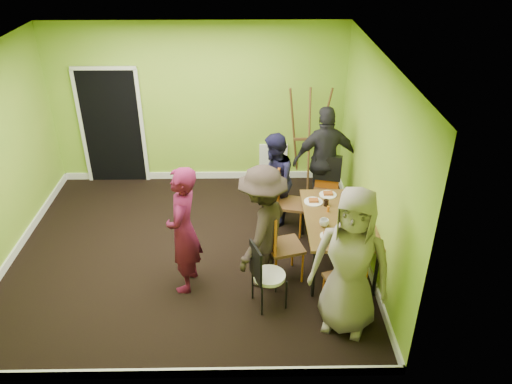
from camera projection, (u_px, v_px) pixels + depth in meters
ground at (190, 251)px, 7.23m from camera, size 5.00×5.00×0.00m
room_walls at (184, 190)px, 6.77m from camera, size 5.04×4.54×2.82m
dining_table at (338, 220)px, 6.65m from camera, size 0.90×1.50×0.75m
chair_left_far at (285, 197)px, 7.42m from camera, size 0.51×0.51×1.02m
chair_left_near at (279, 241)px, 6.42m from camera, size 0.54×0.54×1.05m
chair_back_end at (327, 175)px, 7.77m from camera, size 0.50×0.56×1.00m
chair_front_end at (348, 278)px, 5.86m from camera, size 0.50×0.50×0.96m
chair_bentwood at (265, 273)px, 6.01m from camera, size 0.46×0.45×0.91m
easel at (308, 137)px, 8.57m from camera, size 0.72×0.68×1.81m
plate_near_left at (313, 202)px, 6.96m from camera, size 0.26×0.26×0.01m
plate_near_right at (329, 236)px, 6.23m from camera, size 0.22×0.22×0.01m
plate_far_back at (328, 195)px, 7.13m from camera, size 0.25×0.25×0.01m
plate_far_front at (343, 240)px, 6.17m from camera, size 0.22×0.22×0.01m
plate_wall_back at (352, 208)px, 6.80m from camera, size 0.26×0.26×0.01m
plate_wall_front at (366, 225)px, 6.45m from camera, size 0.22×0.22×0.01m
thermos at (342, 210)px, 6.57m from camera, size 0.07×0.07×0.22m
blue_bottle at (361, 224)px, 6.30m from camera, size 0.08×0.08×0.19m
orange_bottle at (328, 209)px, 6.72m from camera, size 0.04×0.04×0.08m
glass_mid at (326, 203)px, 6.86m from camera, size 0.07×0.07×0.09m
glass_back at (343, 196)px, 7.02m from camera, size 0.06×0.06×0.09m
glass_front at (358, 234)px, 6.19m from camera, size 0.07×0.07×0.11m
cup_a at (324, 223)px, 6.42m from camera, size 0.12×0.12×0.10m
cup_b at (349, 213)px, 6.64m from camera, size 0.09×0.09×0.09m
person_standing at (183, 230)px, 6.17m from camera, size 0.49×0.67×1.71m
person_left_far at (274, 181)px, 7.52m from camera, size 0.62×0.76×1.48m
person_left_near at (263, 228)px, 6.24m from camera, size 1.02×1.25×1.68m
person_back_end at (325, 160)px, 7.82m from camera, size 1.08×0.57×1.76m
person_front_end at (351, 262)px, 5.51m from camera, size 1.05×0.87×1.83m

